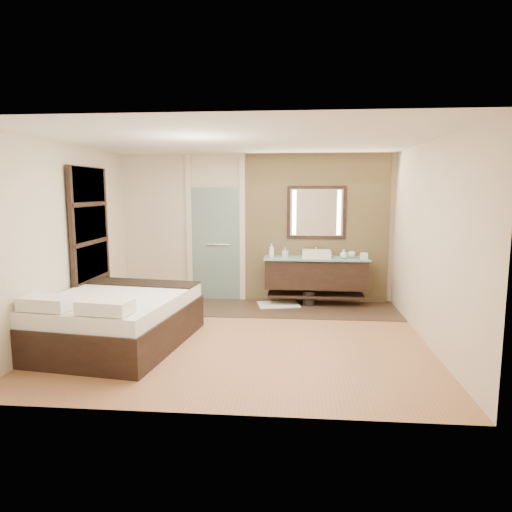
# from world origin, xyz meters

# --- Properties ---
(floor) EXTENTS (5.00, 5.00, 0.00)m
(floor) POSITION_xyz_m (0.00, 0.00, 0.00)
(floor) COLOR #A16643
(floor) RESTS_ON ground
(tile_strip) EXTENTS (3.80, 1.30, 0.01)m
(tile_strip) POSITION_xyz_m (0.60, 1.60, 0.01)
(tile_strip) COLOR #34291C
(tile_strip) RESTS_ON floor
(stone_wall) EXTENTS (2.60, 0.08, 2.70)m
(stone_wall) POSITION_xyz_m (1.10, 2.21, 1.35)
(stone_wall) COLOR tan
(stone_wall) RESTS_ON floor
(vanity) EXTENTS (1.85, 0.55, 0.88)m
(vanity) POSITION_xyz_m (1.10, 1.92, 0.58)
(vanity) COLOR black
(vanity) RESTS_ON stone_wall
(mirror_unit) EXTENTS (1.06, 0.04, 0.96)m
(mirror_unit) POSITION_xyz_m (1.10, 2.16, 1.65)
(mirror_unit) COLOR black
(mirror_unit) RESTS_ON stone_wall
(frosted_door) EXTENTS (1.10, 0.12, 2.70)m
(frosted_door) POSITION_xyz_m (-0.75, 2.20, 1.14)
(frosted_door) COLOR #A6D2C9
(frosted_door) RESTS_ON floor
(shoji_partition) EXTENTS (0.06, 1.20, 2.40)m
(shoji_partition) POSITION_xyz_m (-2.43, 0.60, 1.21)
(shoji_partition) COLOR black
(shoji_partition) RESTS_ON floor
(bed) EXTENTS (1.99, 2.35, 0.83)m
(bed) POSITION_xyz_m (-1.65, -0.44, 0.34)
(bed) COLOR black
(bed) RESTS_ON floor
(bath_mat) EXTENTS (0.81, 0.64, 0.02)m
(bath_mat) POSITION_xyz_m (0.44, 1.81, 0.02)
(bath_mat) COLOR white
(bath_mat) RESTS_ON floor
(waste_bin) EXTENTS (0.25, 0.25, 0.27)m
(waste_bin) POSITION_xyz_m (0.98, 1.85, 0.14)
(waste_bin) COLOR black
(waste_bin) RESTS_ON floor
(tissue_box) EXTENTS (0.12, 0.12, 0.10)m
(tissue_box) POSITION_xyz_m (1.92, 1.83, 0.92)
(tissue_box) COLOR silver
(tissue_box) RESTS_ON vanity
(soap_bottle_a) EXTENTS (0.11, 0.11, 0.24)m
(soap_bottle_a) POSITION_xyz_m (0.31, 1.90, 0.99)
(soap_bottle_a) COLOR white
(soap_bottle_a) RESTS_ON vanity
(soap_bottle_b) EXTENTS (0.11, 0.11, 0.18)m
(soap_bottle_b) POSITION_xyz_m (0.55, 1.90, 0.95)
(soap_bottle_b) COLOR #B2B2B2
(soap_bottle_b) RESTS_ON vanity
(soap_bottle_c) EXTENTS (0.16, 0.16, 0.16)m
(soap_bottle_c) POSITION_xyz_m (1.57, 1.83, 0.95)
(soap_bottle_c) COLOR silver
(soap_bottle_c) RESTS_ON vanity
(cup) EXTENTS (0.17, 0.17, 0.11)m
(cup) POSITION_xyz_m (1.72, 1.96, 0.92)
(cup) COLOR silver
(cup) RESTS_ON vanity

